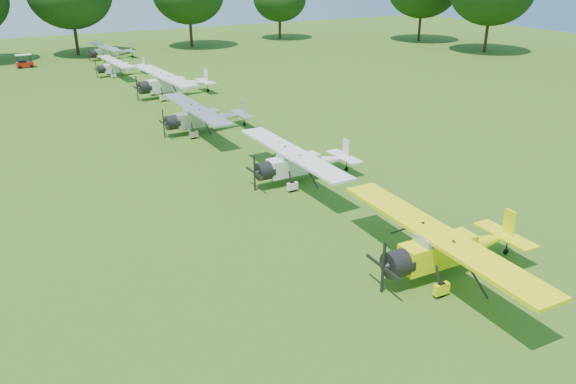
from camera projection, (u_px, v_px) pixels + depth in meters
name	position (u px, v px, depth m)	size (l,w,h in m)	color
ground	(284.00, 190.00, 33.16)	(160.00, 160.00, 0.00)	#315816
tree_belt	(338.00, 47.00, 31.74)	(137.36, 130.27, 14.52)	black
aircraft_2	(448.00, 245.00, 23.99)	(7.39, 11.75, 2.32)	#FDFB0A
aircraft_3	(301.00, 161.00, 34.08)	(6.94, 11.02, 2.18)	white
aircraft_4	(203.00, 116.00, 43.60)	(7.05, 11.19, 2.21)	silver
aircraft_5	(172.00, 82.00, 54.59)	(7.69, 12.26, 2.41)	white
aircraft_6	(120.00, 66.00, 64.37)	(5.94, 9.47, 1.86)	white
aircraft_7	(110.00, 51.00, 74.40)	(6.17, 9.80, 1.92)	silver
golf_cart	(24.00, 63.00, 69.04)	(1.99, 1.34, 1.61)	red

